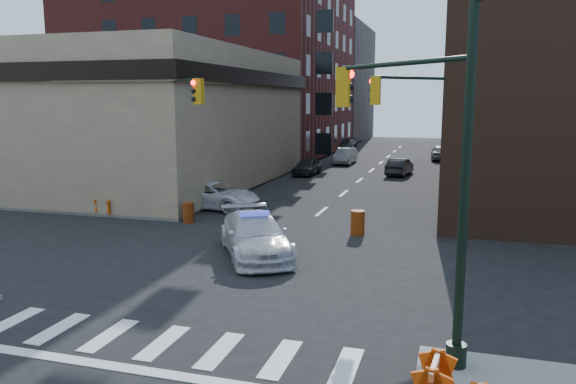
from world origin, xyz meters
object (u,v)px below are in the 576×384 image
Objects in this scene: parked_car_wfar at (345,156)px; barrel_bank at (189,213)px; parked_car_wnear at (307,166)px; pickup at (214,195)px; parked_car_enear at (400,167)px; barricade_nw_a at (138,199)px; pedestrian_a at (99,193)px; barrel_road at (358,223)px; barricade_se_a at (434,382)px; police_car at (255,236)px; pedestrian_b at (100,195)px.

barrel_bank is at bearing -95.04° from parked_car_wfar.
pickup is at bearing -93.30° from parked_car_wnear.
parked_car_wfar reaches higher than barrel_bank.
parked_car_enear reaches higher than barricade_nw_a.
pedestrian_a is 1.54× the size of barricade_nw_a.
parked_car_enear is at bearing 90.47° from barrel_road.
barricade_se_a is (17.10, -13.97, -0.57)m from pedestrian_a.
barricade_se_a is (12.20, -17.17, -0.14)m from pickup.
pedestrian_a is (-10.22, 4.92, 0.36)m from police_car.
police_car is at bearing 90.33° from parked_car_enear.
barricade_se_a is at bearing -74.45° from barrel_road.
parked_car_wnear reaches higher than barricade_nw_a.
pedestrian_b reaches higher than parked_car_wnear.
police_car is at bearing -41.97° from barrel_bank.
pickup is 4.55× the size of barricade_se_a.
barricade_se_a is at bearing 103.82° from parked_car_enear.
barricade_nw_a is at bearing -103.96° from parked_car_wfar.
parked_car_wfar is 4.06× the size of barrel_road.
parked_car_wfar reaches higher than barricade_nw_a.
pedestrian_b is at bearing 129.14° from pickup.
pedestrian_a is 2.03m from barricade_nw_a.
parked_car_enear reaches higher than barrel_bank.
parked_car_enear is at bearing 68.17° from pedestrian_a.
parked_car_enear is 3.71× the size of barrel_road.
pedestrian_a is at bearing 177.64° from barrel_road.
pedestrian_a is 1.84× the size of barrel_road.
parked_car_enear is 3.57× the size of barricade_se_a.
pedestrian_a reaches higher than parked_car_wnear.
pickup is 14.71m from parked_car_wnear.
parked_car_wnear is at bearing 85.11° from pedestrian_b.
barrel_road is at bearing 97.69° from parked_car_enear.
parked_car_wfar is at bearing 82.66° from parked_car_wnear.
parked_car_wfar is 2.21× the size of pedestrian_a.
parked_car_wnear is 3.50× the size of barricade_se_a.
barrel_road reaches higher than barrel_bank.
parked_car_wfar is 41.32m from barricade_se_a.
pedestrian_b is at bearing 11.98° from pedestrian_a.
parked_car_wnear is 0.98× the size of parked_car_enear.
pickup reaches higher than barrel_bank.
police_car reaches higher than parked_car_wfar.
barrel_road is at bearing 21.11° from barricade_se_a.
parked_car_wfar is at bearing 62.41° from barricade_nw_a.
pedestrian_b reaches higher than barrel_bank.
parked_car_wfar is 3.39× the size of barricade_nw_a.
barricade_se_a is 0.87× the size of barricade_nw_a.
pedestrian_a is 5.25m from barrel_bank.
barricade_nw_a is at bearing 57.78° from pedestrian_a.
pedestrian_b is at bearing -107.19° from parked_car_wnear.
police_car reaches higher than parked_car_enear.
barrel_road is 1.12× the size of barrel_bank.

